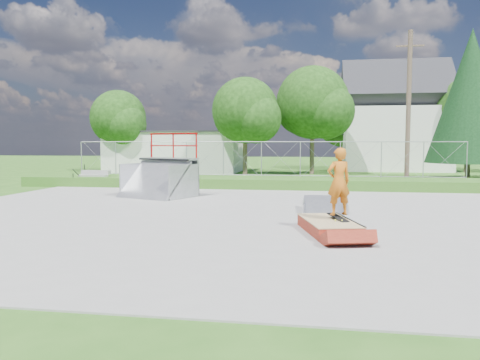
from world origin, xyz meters
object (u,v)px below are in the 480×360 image
object	(u,v)px
grind_box	(328,227)
skater	(339,184)
flat_bank_ramp	(325,205)
quarter_pipe	(157,165)

from	to	relation	value
grind_box	skater	world-z (taller)	skater
grind_box	flat_bank_ramp	size ratio (longest dim) A/B	1.64
flat_bank_ramp	quarter_pipe	bearing A→B (deg)	156.71
quarter_pipe	flat_bank_ramp	distance (m)	7.41
flat_bank_ramp	skater	world-z (taller)	skater
skater	grind_box	bearing A→B (deg)	-4.98
quarter_pipe	grind_box	bearing A→B (deg)	-22.55
grind_box	flat_bank_ramp	xyz separation A→B (m)	(-0.02, 3.60, 0.05)
quarter_pipe	flat_bank_ramp	bearing A→B (deg)	-2.14
grind_box	quarter_pipe	distance (m)	9.47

